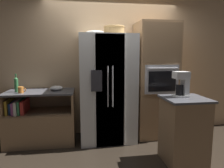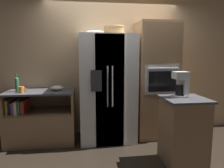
# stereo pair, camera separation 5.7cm
# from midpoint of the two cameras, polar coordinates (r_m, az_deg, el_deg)

# --- Properties ---
(ground_plane) EXTENTS (20.00, 20.00, 0.00)m
(ground_plane) POSITION_cam_midpoint_polar(r_m,az_deg,el_deg) (3.84, 0.48, -15.26)
(ground_plane) COLOR black
(wall_back) EXTENTS (12.00, 0.06, 2.80)m
(wall_back) POSITION_cam_midpoint_polar(r_m,az_deg,el_deg) (3.92, -0.44, 6.34)
(wall_back) COLOR tan
(wall_back) RESTS_ON ground_plane
(counter_left) EXTENTS (1.14, 0.64, 0.92)m
(counter_left) POSITION_cam_midpoint_polar(r_m,az_deg,el_deg) (3.80, -20.11, -10.50)
(counter_left) COLOR #93704C
(counter_left) RESTS_ON ground_plane
(refrigerator) EXTENTS (0.96, 0.75, 1.88)m
(refrigerator) POSITION_cam_midpoint_polar(r_m,az_deg,el_deg) (3.56, -1.81, -1.32)
(refrigerator) COLOR silver
(refrigerator) RESTS_ON ground_plane
(wall_oven) EXTENTS (0.73, 0.67, 2.11)m
(wall_oven) POSITION_cam_midpoint_polar(r_m,az_deg,el_deg) (3.81, 11.80, 0.99)
(wall_oven) COLOR #93704C
(wall_oven) RESTS_ON ground_plane
(island_counter) EXTENTS (0.59, 0.57, 0.94)m
(island_counter) POSITION_cam_midpoint_polar(r_m,az_deg,el_deg) (3.06, 19.28, -12.34)
(island_counter) COLOR #93704C
(island_counter) RESTS_ON ground_plane
(wicker_basket) EXTENTS (0.36, 0.36, 0.14)m
(wicker_basket) POSITION_cam_midpoint_polar(r_m,az_deg,el_deg) (3.53, 0.14, 15.15)
(wicker_basket) COLOR tan
(wicker_basket) RESTS_ON refrigerator
(fruit_bowl) EXTENTS (0.31, 0.31, 0.06)m
(fruit_bowl) POSITION_cam_midpoint_polar(r_m,az_deg,el_deg) (3.45, -5.27, 14.46)
(fruit_bowl) COLOR white
(fruit_bowl) RESTS_ON refrigerator
(bottle_tall) EXTENTS (0.06, 0.06, 0.31)m
(bottle_tall) POSITION_cam_midpoint_polar(r_m,az_deg,el_deg) (3.71, -26.07, -0.05)
(bottle_tall) COLOR #33723F
(bottle_tall) RESTS_ON counter_left
(mug) EXTENTS (0.13, 0.09, 0.10)m
(mug) POSITION_cam_midpoint_polar(r_m,az_deg,el_deg) (3.58, -24.97, -1.53)
(mug) COLOR orange
(mug) RESTS_ON counter_left
(mixing_bowl) EXTENTS (0.22, 0.22, 0.08)m
(mixing_bowl) POSITION_cam_midpoint_polar(r_m,az_deg,el_deg) (3.64, -16.03, -1.11)
(mixing_bowl) COLOR white
(mixing_bowl) RESTS_ON counter_left
(coffee_maker) EXTENTS (0.20, 0.17, 0.36)m
(coffee_maker) POSITION_cam_midpoint_polar(r_m,az_deg,el_deg) (2.97, 18.92, 0.32)
(coffee_maker) COLOR white
(coffee_maker) RESTS_ON island_counter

